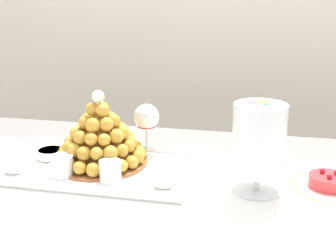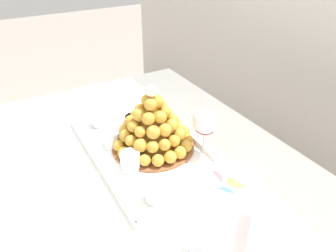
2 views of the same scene
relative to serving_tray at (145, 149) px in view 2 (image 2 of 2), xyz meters
The scene contains 10 objects.
buffet_table 0.29m from the serving_tray, ahead, with size 1.71×0.93×0.78m.
serving_tray is the anchor object (origin of this frame).
croquembouche 0.09m from the serving_tray, 86.11° to the left, with size 0.27×0.27×0.22m.
dessert_cup_left 0.23m from the serving_tray, 160.75° to the right, with size 0.05×0.05×0.05m.
dessert_cup_mid_left 0.11m from the serving_tray, 130.54° to the right, with size 0.06×0.06×0.06m.
dessert_cup_centre 0.11m from the serving_tray, 49.15° to the right, with size 0.06×0.06×0.06m.
dessert_cup_mid_right 0.23m from the serving_tray, 20.23° to the right, with size 0.05×0.05×0.05m.
creme_brulee_ramekin 0.17m from the serving_tray, 165.20° to the left, with size 0.08×0.08×0.03m.
macaron_goblet 0.47m from the serving_tray, ahead, with size 0.13×0.13×0.25m.
wine_glass 0.22m from the serving_tray, 55.47° to the left, with size 0.08×0.08×0.16m.
Camera 2 is at (0.49, -0.33, 1.40)m, focal length 33.93 mm.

